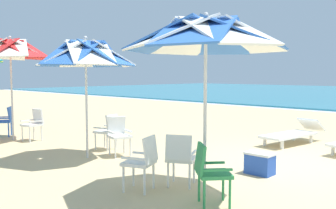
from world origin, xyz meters
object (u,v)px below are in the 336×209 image
object	(u,v)px
plastic_chair_1	(209,170)
plastic_chair_6	(6,119)
beach_umbrella_0	(206,36)
plastic_chair_4	(108,129)
sun_lounger_2	(293,133)
plastic_chair_2	(143,160)
beach_umbrella_2	(10,50)
plastic_chair_0	(180,156)
beach_umbrella_1	(86,55)
cooler_box	(260,163)
plastic_chair_5	(34,123)
plastic_chair_3	(119,133)

from	to	relation	value
plastic_chair_1	plastic_chair_6	size ratio (longest dim) A/B	1.00
beach_umbrella_0	plastic_chair_4	size ratio (longest dim) A/B	3.14
plastic_chair_6	sun_lounger_2	bearing A→B (deg)	35.52
plastic_chair_2	beach_umbrella_2	distance (m)	6.19
plastic_chair_0	beach_umbrella_1	size ratio (longest dim) A/B	0.33
beach_umbrella_0	plastic_chair_1	xyz separation A→B (m)	(0.34, -0.33, -1.88)
plastic_chair_0	beach_umbrella_1	distance (m)	3.33
beach_umbrella_2	plastic_chair_2	bearing A→B (deg)	-5.21
plastic_chair_0	cooler_box	world-z (taller)	plastic_chair_0
plastic_chair_1	cooler_box	distance (m)	1.96
beach_umbrella_2	plastic_chair_5	bearing A→B (deg)	38.69
plastic_chair_0	plastic_chair_4	distance (m)	3.32
plastic_chair_3	beach_umbrella_1	bearing A→B (deg)	-116.91
plastic_chair_1	cooler_box	size ratio (longest dim) A/B	1.73
plastic_chair_4	sun_lounger_2	bearing A→B (deg)	53.12
plastic_chair_0	plastic_chair_2	world-z (taller)	same
plastic_chair_0	plastic_chair_4	size ratio (longest dim) A/B	1.00
plastic_chair_2	sun_lounger_2	xyz separation A→B (m)	(-0.03, 5.36, -0.22)
plastic_chair_1	plastic_chair_3	world-z (taller)	same
sun_lounger_2	plastic_chair_3	bearing A→B (deg)	-118.78
beach_umbrella_2	cooler_box	xyz separation A→B (m)	(6.68, 1.59, -2.26)
plastic_chair_5	sun_lounger_2	bearing A→B (deg)	39.79
beach_umbrella_1	beach_umbrella_2	xyz separation A→B (m)	(-3.29, -0.18, 0.23)
beach_umbrella_1	beach_umbrella_0	bearing A→B (deg)	-3.00
plastic_chair_0	plastic_chair_3	bearing A→B (deg)	163.19
plastic_chair_4	cooler_box	distance (m)	3.79
plastic_chair_0	sun_lounger_2	xyz separation A→B (m)	(-0.31, 4.79, -0.22)
plastic_chair_1	beach_umbrella_2	xyz separation A→B (m)	(-6.98, 0.33, 1.96)
plastic_chair_2	plastic_chair_6	bearing A→B (deg)	174.29
plastic_chair_4	plastic_chair_3	bearing A→B (deg)	-17.57
plastic_chair_2	beach_umbrella_1	distance (m)	3.17
plastic_chair_2	plastic_chair_0	bearing A→B (deg)	64.10
beach_umbrella_2	plastic_chair_0	bearing A→B (deg)	0.34
plastic_chair_4	beach_umbrella_0	bearing A→B (deg)	-15.14
plastic_chair_0	plastic_chair_5	size ratio (longest dim) A/B	1.00
sun_lounger_2	plastic_chair_1	bearing A→B (deg)	-77.23
plastic_chair_2	plastic_chair_5	bearing A→B (deg)	170.44
plastic_chair_4	cooler_box	world-z (taller)	plastic_chair_4
beach_umbrella_1	beach_umbrella_2	bearing A→B (deg)	-176.82
beach_umbrella_1	plastic_chair_4	distance (m)	1.95
plastic_chair_1	plastic_chair_5	size ratio (longest dim) A/B	1.00
beach_umbrella_1	plastic_chair_5	xyz separation A→B (m)	(-2.82, 0.19, -1.73)
plastic_chair_4	plastic_chair_6	size ratio (longest dim) A/B	1.00
beach_umbrella_1	beach_umbrella_2	distance (m)	3.30
plastic_chair_5	sun_lounger_2	xyz separation A→B (m)	(5.35, 4.45, -0.22)
beach_umbrella_0	beach_umbrella_1	xyz separation A→B (m)	(-3.35, 0.18, -0.15)
beach_umbrella_0	plastic_chair_5	bearing A→B (deg)	176.60
beach_umbrella_1	cooler_box	world-z (taller)	beach_umbrella_1
beach_umbrella_1	plastic_chair_6	distance (m)	4.41
beach_umbrella_0	plastic_chair_2	distance (m)	2.11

